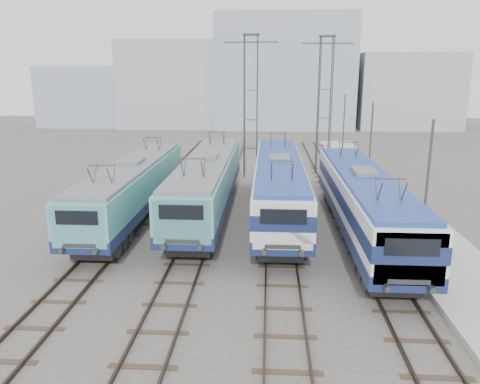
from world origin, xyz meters
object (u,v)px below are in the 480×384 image
locomotive_center_left (207,181)px  catenary_tower_west (251,100)px  locomotive_center_right (279,182)px  locomotive_far_left (133,186)px  mast_mid (370,153)px  catenary_tower_east (325,99)px  locomotive_far_right (363,199)px  mast_rear (343,132)px  mast_front (426,198)px

locomotive_center_left → catenary_tower_west: 12.93m
locomotive_center_right → catenary_tower_west: (-2.25, 12.31, 4.30)m
locomotive_far_left → catenary_tower_west: size_ratio=1.45×
locomotive_center_right → mast_mid: 7.76m
locomotive_center_right → catenary_tower_east: size_ratio=1.53×
locomotive_center_left → catenary_tower_east: catenary_tower_east is taller
locomotive_far_right → catenary_tower_east: (-0.25, 17.72, 4.34)m
locomotive_center_right → locomotive_center_left: bearing=175.7°
locomotive_far_left → mast_rear: (15.35, 17.07, 1.33)m
mast_front → locomotive_center_right: bearing=129.5°
locomotive_center_left → locomotive_far_right: size_ratio=1.02×
mast_mid → catenary_tower_east: bearing=101.9°
catenary_tower_west → catenary_tower_east: same height
locomotive_far_left → locomotive_center_left: (4.50, 1.10, 0.11)m
catenary_tower_west → locomotive_far_right: bearing=-66.8°
locomotive_center_left → mast_front: mast_front is taller
catenary_tower_east → locomotive_far_right: bearing=-89.2°
locomotive_far_right → catenary_tower_west: size_ratio=1.50×
locomotive_far_right → mast_mid: (1.85, 7.72, 1.20)m
locomotive_far_left → mast_rear: 22.99m
locomotive_far_left → locomotive_center_right: bearing=4.8°
locomotive_center_right → mast_rear: 17.54m
catenary_tower_east → mast_rear: catenary_tower_east is taller
locomotive_center_left → catenary_tower_west: bearing=79.4°
catenary_tower_east → locomotive_far_left: bearing=-131.3°
mast_front → locomotive_far_right: bearing=113.4°
locomotive_center_left → mast_front: size_ratio=2.63×
locomotive_far_left → locomotive_center_left: locomotive_center_left is taller
locomotive_center_left → mast_rear: size_ratio=2.63×
mast_mid → locomotive_far_left: bearing=-161.7°
catenary_tower_west → mast_rear: size_ratio=1.71×
locomotive_far_right → mast_rear: (1.85, 19.72, 1.20)m
locomotive_far_left → catenary_tower_west: (6.75, 13.07, 4.47)m
mast_mid → mast_rear: bearing=90.0°
locomotive_center_left → locomotive_center_right: same height
mast_mid → mast_rear: (0.00, 12.00, 0.00)m
locomotive_center_right → mast_front: size_ratio=2.63×
locomotive_center_left → locomotive_far_right: bearing=-22.6°
mast_rear → locomotive_center_left: bearing=-124.2°
locomotive_far_left → mast_front: 16.90m
mast_front → mast_rear: bearing=90.0°
locomotive_center_right → mast_mid: bearing=34.1°
locomotive_center_right → mast_front: bearing=-50.5°
locomotive_far_right → catenary_tower_west: catenary_tower_west is taller
locomotive_center_left → catenary_tower_east: (8.75, 13.97, 4.35)m
mast_front → mast_rear: same height
locomotive_far_left → mast_front: mast_front is taller
catenary_tower_west → locomotive_center_left: bearing=-100.6°
mast_mid → mast_rear: 12.00m
mast_front → mast_mid: bearing=90.0°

